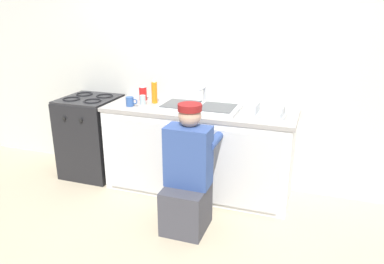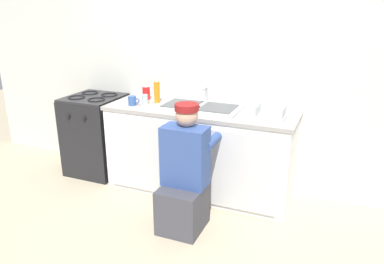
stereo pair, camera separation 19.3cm
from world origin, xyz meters
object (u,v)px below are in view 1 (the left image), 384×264
object	(u,v)px
sink_double_basin	(199,107)
soap_bottle_orange	(154,92)
stove_range	(92,136)
soda_cup_red	(143,93)
water_glass	(143,100)
plumber_person	(188,179)
dish_rack_tray	(270,114)
coffee_mug	(130,101)

from	to	relation	value
sink_double_basin	soap_bottle_orange	world-z (taller)	soap_bottle_orange
stove_range	soda_cup_red	xyz separation A→B (m)	(0.60, 0.15, 0.51)
water_glass	soda_cup_red	size ratio (longest dim) A/B	0.66
stove_range	plumber_person	xyz separation A→B (m)	(1.41, -0.69, 0.01)
sink_double_basin	soda_cup_red	xyz separation A→B (m)	(-0.68, 0.14, 0.06)
sink_double_basin	plumber_person	distance (m)	0.83
plumber_person	soda_cup_red	distance (m)	1.27
dish_rack_tray	water_glass	bearing A→B (deg)	-179.40
soda_cup_red	dish_rack_tray	bearing A→B (deg)	-7.01
water_glass	coffee_mug	size ratio (longest dim) A/B	0.79
water_glass	coffee_mug	distance (m)	0.13
soap_bottle_orange	stove_range	bearing A→B (deg)	-174.81
soda_cup_red	soap_bottle_orange	bearing A→B (deg)	-23.81
sink_double_basin	water_glass	distance (m)	0.60
sink_double_basin	plumber_person	world-z (taller)	plumber_person
sink_double_basin	water_glass	world-z (taller)	sink_double_basin
soda_cup_red	water_glass	bearing A→B (deg)	-64.59
stove_range	water_glass	xyz separation A→B (m)	(0.68, -0.04, 0.49)
soap_bottle_orange	coffee_mug	distance (m)	0.28
sink_double_basin	dish_rack_tray	size ratio (longest dim) A/B	2.86
soap_bottle_orange	soda_cup_red	distance (m)	0.19
sink_double_basin	dish_rack_tray	bearing A→B (deg)	-2.21
sink_double_basin	water_glass	size ratio (longest dim) A/B	8.00
plumber_person	water_glass	distance (m)	1.08
dish_rack_tray	soda_cup_red	bearing A→B (deg)	172.99
soap_bottle_orange	coffee_mug	world-z (taller)	soap_bottle_orange
coffee_mug	sink_double_basin	bearing A→B (deg)	10.69
water_glass	soda_cup_red	bearing A→B (deg)	115.41
plumber_person	coffee_mug	distance (m)	1.10
water_glass	plumber_person	bearing A→B (deg)	-41.82
sink_double_basin	dish_rack_tray	xyz separation A→B (m)	(0.70, -0.03, 0.01)
soda_cup_red	stove_range	bearing A→B (deg)	-166.30
dish_rack_tray	stove_range	bearing A→B (deg)	179.28
soap_bottle_orange	water_glass	world-z (taller)	soap_bottle_orange
sink_double_basin	soap_bottle_orange	size ratio (longest dim) A/B	3.20
dish_rack_tray	water_glass	distance (m)	1.30
dish_rack_tray	soap_bottle_orange	xyz separation A→B (m)	(-1.21, 0.09, 0.09)
stove_range	soap_bottle_orange	distance (m)	0.95
soap_bottle_orange	coffee_mug	size ratio (longest dim) A/B	1.98
stove_range	soap_bottle_orange	xyz separation A→B (m)	(0.77, 0.07, 0.55)
sink_double_basin	stove_range	bearing A→B (deg)	-179.90
plumber_person	water_glass	xyz separation A→B (m)	(-0.72, 0.65, 0.48)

